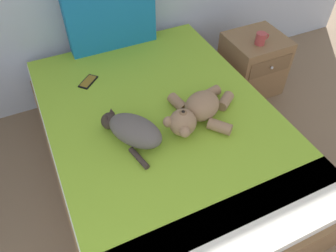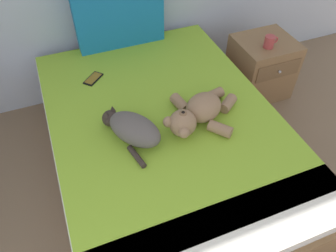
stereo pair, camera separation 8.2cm
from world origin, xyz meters
The scene contains 8 objects.
ground_plane centered at (2.10, 1.88, 0.00)m, with size 10.48×10.48×0.00m, color #7A6047.
bed centered at (1.68, 2.72, 0.26)m, with size 1.41×1.97×0.52m.
patterned_cushion centered at (1.67, 3.61, 0.79)m, with size 0.66×0.13×0.54m.
cat centered at (1.45, 2.62, 0.59)m, with size 0.34×0.44×0.15m.
teddy_bear centered at (1.85, 2.60, 0.59)m, with size 0.53×0.44×0.17m.
cell_phone centered at (1.36, 3.24, 0.53)m, with size 0.16×0.15×0.01m.
nightstand centered at (2.78, 3.23, 0.26)m, with size 0.47×0.46×0.51m.
mug centered at (2.74, 3.15, 0.56)m, with size 0.12×0.08×0.09m.
Camera 1 is at (1.10, 1.39, 1.92)m, focal length 34.86 mm.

